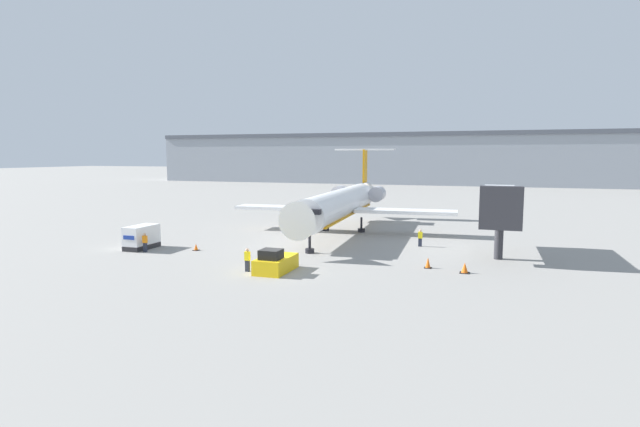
{
  "coord_description": "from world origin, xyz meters",
  "views": [
    {
      "loc": [
        14.55,
        -33.07,
        8.54
      ],
      "look_at": [
        0.0,
        9.82,
        3.27
      ],
      "focal_mm": 28.0,
      "sensor_mm": 36.0,
      "label": 1
    }
  ],
  "objects": [
    {
      "name": "worker_by_wing",
      "position": [
        8.6,
        13.94,
        0.84
      ],
      "size": [
        0.4,
        0.24,
        1.62
      ],
      "color": "#232838",
      "rests_on": "ground"
    },
    {
      "name": "traffic_cone_right",
      "position": [
        10.37,
        4.92,
        0.39
      ],
      "size": [
        0.55,
        0.55,
        0.82
      ],
      "color": "black",
      "rests_on": "ground"
    },
    {
      "name": "traffic_cone_mid",
      "position": [
        13.1,
        4.13,
        0.37
      ],
      "size": [
        0.7,
        0.7,
        0.77
      ],
      "color": "black",
      "rests_on": "ground"
    },
    {
      "name": "worker_near_tug",
      "position": [
        -2.14,
        -0.56,
        0.92
      ],
      "size": [
        0.4,
        0.25,
        1.75
      ],
      "color": "#232838",
      "rests_on": "ground"
    },
    {
      "name": "airplane_main",
      "position": [
        -0.85,
        19.81,
        3.27
      ],
      "size": [
        25.01,
        30.87,
        9.46
      ],
      "color": "white",
      "rests_on": "ground"
    },
    {
      "name": "terminal_building",
      "position": [
        0.0,
        120.0,
        7.69
      ],
      "size": [
        180.0,
        16.8,
        15.33
      ],
      "color": "#8C939E",
      "rests_on": "ground"
    },
    {
      "name": "luggage_cart",
      "position": [
        -15.53,
        4.5,
        1.08
      ],
      "size": [
        1.64,
        3.45,
        2.16
      ],
      "color": "#232326",
      "rests_on": "ground"
    },
    {
      "name": "pushback_tug",
      "position": [
        -0.18,
        0.13,
        0.67
      ],
      "size": [
        2.1,
        4.0,
        1.8
      ],
      "color": "yellow",
      "rests_on": "ground"
    },
    {
      "name": "traffic_cone_left",
      "position": [
        -10.37,
        5.41,
        0.29
      ],
      "size": [
        0.51,
        0.51,
        0.62
      ],
      "color": "black",
      "rests_on": "ground"
    },
    {
      "name": "ground_plane",
      "position": [
        0.0,
        0.0,
        0.0
      ],
      "size": [
        600.0,
        600.0,
        0.0
      ],
      "primitive_type": "plane",
      "color": "gray"
    },
    {
      "name": "jet_bridge",
      "position": [
        15.5,
        11.79,
        4.44
      ],
      "size": [
        3.2,
        9.62,
        6.19
      ],
      "color": "#2D2D33",
      "rests_on": "ground"
    },
    {
      "name": "worker_on_apron",
      "position": [
        -14.26,
        3.34,
        0.89
      ],
      "size": [
        0.4,
        0.24,
        1.7
      ],
      "color": "#232838",
      "rests_on": "ground"
    }
  ]
}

